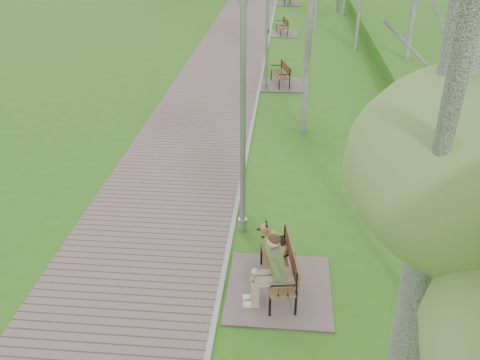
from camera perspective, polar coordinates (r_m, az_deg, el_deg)
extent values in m
plane|color=#2E6E18|center=(10.77, -1.60, -9.28)|extent=(120.00, 120.00, 0.00)
cube|color=#75635E|center=(30.87, -0.16, 15.44)|extent=(3.50, 67.00, 0.04)
cube|color=#999993|center=(30.76, 3.21, 15.37)|extent=(0.10, 67.00, 0.05)
cube|color=#75635E|center=(10.23, 4.20, -11.50)|extent=(1.93, 2.15, 0.04)
cube|color=brown|center=(9.95, 4.00, -9.41)|extent=(0.72, 1.66, 0.04)
cube|color=brown|center=(9.81, 5.56, -7.98)|extent=(0.29, 1.60, 0.35)
cube|color=#75635E|center=(21.63, 4.39, 10.10)|extent=(1.75, 1.94, 0.04)
cube|color=brown|center=(21.51, 4.30, 11.17)|extent=(0.80, 1.52, 0.04)
cube|color=brown|center=(21.50, 4.94, 11.86)|extent=(0.41, 1.42, 0.32)
cube|color=#75635E|center=(30.67, 4.56, 15.28)|extent=(1.71, 1.90, 0.04)
cube|color=brown|center=(30.58, 4.49, 16.03)|extent=(0.71, 1.49, 0.04)
cube|color=brown|center=(30.58, 4.95, 16.50)|extent=(0.32, 1.41, 0.31)
cube|color=#75635E|center=(40.42, 5.12, 18.20)|extent=(1.69, 1.87, 0.04)
cylinder|color=gray|center=(11.80, 0.29, -4.79)|extent=(0.20, 0.20, 0.29)
cylinder|color=gray|center=(10.74, 0.31, 5.67)|extent=(0.12, 0.12, 4.90)
cylinder|color=gray|center=(21.00, 2.75, 9.95)|extent=(0.18, 0.18, 0.28)
cylinder|color=gray|center=(20.46, 2.89, 15.72)|extent=(0.11, 0.11, 4.58)
ellipsoid|color=#7CA24E|center=(2.19, 23.34, 14.83)|extent=(2.37, 2.37, 3.24)
cylinder|color=silver|center=(8.60, 21.39, 7.63)|extent=(0.17, 0.17, 7.59)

